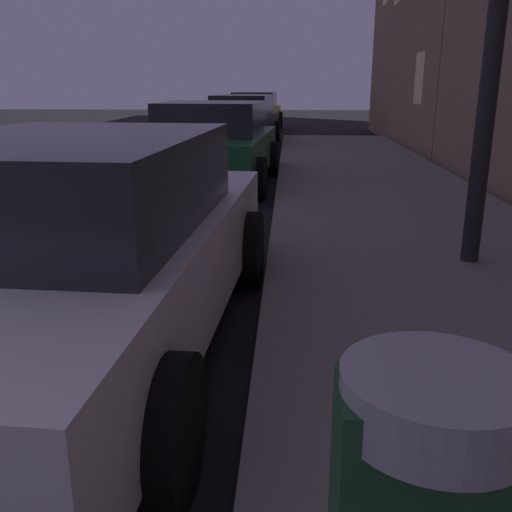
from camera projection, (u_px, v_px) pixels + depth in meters
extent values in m
cylinder|color=#999EA5|center=(436.00, 400.00, 0.55)|extent=(0.19, 0.19, 0.06)
cube|color=black|center=(372.00, 484.00, 0.58)|extent=(0.01, 0.08, 0.11)
cube|color=silver|center=(83.00, 267.00, 3.70)|extent=(2.06, 4.50, 0.64)
cube|color=#1E2328|center=(67.00, 182.00, 3.44)|extent=(1.73, 2.39, 0.56)
cylinder|color=black|center=(49.00, 243.00, 5.17)|extent=(0.26, 0.67, 0.66)
cylinder|color=black|center=(248.00, 249.00, 4.97)|extent=(0.26, 0.67, 0.66)
cylinder|color=black|center=(167.00, 429.00, 2.37)|extent=(0.26, 0.67, 0.66)
cube|color=#19592D|center=(213.00, 153.00, 9.89)|extent=(2.11, 4.11, 0.64)
cube|color=#1E2328|center=(212.00, 119.00, 9.70)|extent=(1.76, 1.98, 0.56)
cylinder|color=black|center=(178.00, 157.00, 11.25)|extent=(0.26, 0.67, 0.66)
cylinder|color=black|center=(272.00, 158.00, 11.04)|extent=(0.26, 0.67, 0.66)
cylinder|color=black|center=(139.00, 176.00, 8.89)|extent=(0.26, 0.67, 0.66)
cylinder|color=black|center=(258.00, 179.00, 8.68)|extent=(0.26, 0.67, 0.66)
cube|color=black|center=(242.00, 126.00, 16.07)|extent=(1.96, 4.29, 0.64)
cube|color=#1E2328|center=(242.00, 105.00, 15.93)|extent=(1.64, 2.38, 0.56)
cylinder|color=black|center=(221.00, 131.00, 17.48)|extent=(0.26, 0.67, 0.66)
cylinder|color=black|center=(276.00, 132.00, 17.28)|extent=(0.26, 0.67, 0.66)
cylinder|color=black|center=(203.00, 139.00, 15.01)|extent=(0.26, 0.67, 0.66)
cylinder|color=black|center=(268.00, 139.00, 14.81)|extent=(0.26, 0.67, 0.66)
cube|color=gold|center=(255.00, 115.00, 21.60)|extent=(1.93, 4.31, 0.64)
cube|color=#1E2328|center=(255.00, 100.00, 21.47)|extent=(1.63, 2.18, 0.56)
cylinder|color=black|center=(236.00, 120.00, 23.00)|extent=(0.25, 0.67, 0.66)
cylinder|color=black|center=(280.00, 120.00, 22.83)|extent=(0.25, 0.67, 0.66)
cylinder|color=black|center=(227.00, 124.00, 20.51)|extent=(0.25, 0.67, 0.66)
cylinder|color=black|center=(275.00, 124.00, 20.33)|extent=(0.25, 0.67, 0.66)
cube|color=#F2D17F|center=(420.00, 78.00, 13.61)|extent=(0.06, 0.90, 1.20)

